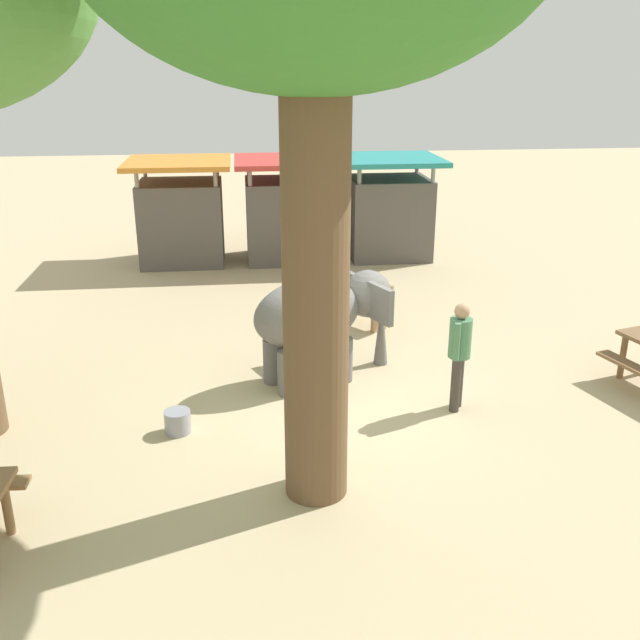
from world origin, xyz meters
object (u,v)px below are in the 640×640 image
(market_stall_red, at_px, (286,214))
(feed_bucket, at_px, (178,422))
(wooden_bench, at_px, (360,300))
(market_stall_teal, at_px, (388,212))
(person_handler, at_px, (459,349))
(elephant, at_px, (322,315))
(market_stall_orange, at_px, (182,217))

(market_stall_red, bearing_deg, feed_bucket, -103.38)
(wooden_bench, relative_size, market_stall_teal, 0.53)
(person_handler, relative_size, market_stall_teal, 0.64)
(person_handler, distance_m, feed_bucket, 4.07)
(market_stall_teal, bearing_deg, wooden_bench, -107.26)
(wooden_bench, height_order, feed_bucket, wooden_bench)
(elephant, height_order, person_handler, elephant)
(wooden_bench, bearing_deg, person_handler, 153.69)
(wooden_bench, relative_size, market_stall_orange, 0.53)
(market_stall_red, relative_size, feed_bucket, 7.00)
(market_stall_orange, relative_size, market_stall_red, 1.00)
(person_handler, bearing_deg, market_stall_orange, -32.65)
(feed_bucket, bearing_deg, market_stall_orange, 93.16)
(feed_bucket, bearing_deg, person_handler, 3.83)
(elephant, distance_m, market_stall_red, 7.33)
(person_handler, xyz_separation_m, market_stall_orange, (-4.47, 8.61, 0.19))
(wooden_bench, xyz_separation_m, market_stall_red, (-1.07, 4.92, 0.67))
(market_stall_orange, height_order, market_stall_teal, same)
(wooden_bench, xyz_separation_m, feed_bucket, (-3.18, -3.96, -0.31))
(person_handler, distance_m, wooden_bench, 3.80)
(elephant, relative_size, feed_bucket, 6.66)
(wooden_bench, xyz_separation_m, market_stall_orange, (-3.67, 4.92, 0.67))
(market_stall_orange, height_order, feed_bucket, market_stall_orange)
(elephant, xyz_separation_m, market_stall_teal, (2.55, 7.33, 0.06))
(market_stall_orange, distance_m, feed_bucket, 8.94)
(wooden_bench, height_order, market_stall_red, market_stall_red)
(person_handler, height_order, market_stall_teal, market_stall_teal)
(elephant, distance_m, person_handler, 2.23)
(wooden_bench, relative_size, market_stall_red, 0.53)
(elephant, bearing_deg, market_stall_orange, 86.34)
(market_stall_orange, xyz_separation_m, feed_bucket, (0.49, -8.87, -0.98))
(person_handler, bearing_deg, feed_bucket, 33.70)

